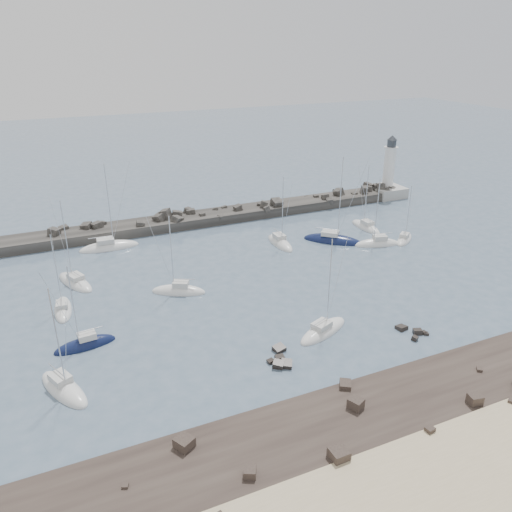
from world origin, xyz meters
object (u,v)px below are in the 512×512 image
Objects in this scene: sailboat_10 at (366,227)px; lighthouse at (387,183)px; sailboat_4 at (109,248)px; sailboat_12 at (404,240)px; sailboat_5 at (179,291)px; sailboat_9 at (377,244)px; sailboat_2 at (85,345)px; sailboat_13 at (64,389)px; sailboat_8 at (333,241)px; sailboat_1 at (75,283)px; sailboat_7 at (323,331)px; sailboat_6 at (280,243)px; sailboat_3 at (63,310)px.

lighthouse is at bearing 43.05° from sailboat_10.
sailboat_4 is 1.47× the size of sailboat_12.
sailboat_5 is 37.05m from sailboat_9.
lighthouse is 1.26× the size of sailboat_2.
sailboat_13 reaches higher than sailboat_9.
sailboat_5 reaches higher than sailboat_12.
sailboat_13 is (-2.97, -7.54, -0.00)m from sailboat_2.
lighthouse is 0.88× the size of sailboat_8.
lighthouse is 72.39m from sailboat_1.
sailboat_5 is 0.97× the size of sailboat_9.
sailboat_4 reaches higher than sailboat_7.
sailboat_1 is 1.26× the size of sailboat_12.
sailboat_2 is 0.89× the size of sailboat_9.
sailboat_4 is at bearing 74.50° from sailboat_13.
sailboat_4 is 1.27× the size of sailboat_5.
sailboat_2 is at bearing 68.51° from sailboat_13.
sailboat_6 is at bearing -155.29° from lighthouse.
sailboat_3 is at bearing -160.55° from lighthouse.
sailboat_7 reaches higher than sailboat_9.
sailboat_1 is at bearing -177.50° from sailboat_6.
sailboat_6 reaches higher than sailboat_9.
sailboat_8 is at bearing 20.49° from sailboat_2.
lighthouse is 0.91× the size of sailboat_4.
sailboat_7 is at bearing -52.39° from sailboat_5.
sailboat_2 is at bearing 162.27° from sailboat_7.
sailboat_3 is 0.88× the size of sailboat_13.
sailboat_7 is at bearing -138.54° from sailboat_9.
lighthouse is 63.72m from sailboat_4.
sailboat_7 is at bearing -134.40° from lighthouse.
sailboat_6 is 9.55m from sailboat_8.
sailboat_1 reaches higher than sailboat_5.
sailboat_4 is at bearing 168.34° from sailboat_10.
sailboat_2 is 16.38m from sailboat_5.
sailboat_9 is at bearing 177.65° from sailboat_12.
sailboat_4 is at bearing 117.58° from sailboat_7.
lighthouse is at bearing 26.70° from sailboat_2.
sailboat_1 reaches higher than sailboat_10.
sailboat_13 reaches higher than sailboat_10.
lighthouse is at bearing 5.41° from sailboat_4.
sailboat_5 is (13.27, -9.01, 0.02)m from sailboat_1.
sailboat_8 is 1.27× the size of sailboat_9.
sailboat_6 is at bearing 160.51° from sailboat_12.
sailboat_9 is (36.91, 3.24, -0.00)m from sailboat_5.
sailboat_3 is at bearing -165.92° from sailboat_6.
sailboat_12 is (55.94, -6.00, 0.00)m from sailboat_1.
sailboat_4 is (-63.37, -6.00, -2.94)m from lighthouse.
sailboat_10 is at bearing 2.34° from sailboat_1.
sailboat_7 is 1.01× the size of sailboat_9.
sailboat_1 is 13.59m from sailboat_4.
sailboat_3 reaches higher than sailboat_2.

